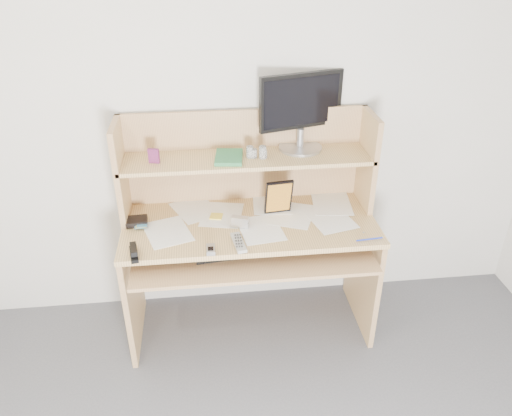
{
  "coord_description": "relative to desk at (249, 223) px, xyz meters",
  "views": [
    {
      "loc": [
        -0.23,
        -0.87,
        2.19
      ],
      "look_at": [
        0.03,
        1.43,
        0.87
      ],
      "focal_mm": 35.0,
      "sensor_mm": 36.0,
      "label": 1
    }
  ],
  "objects": [
    {
      "name": "card_box",
      "position": [
        -0.5,
        0.04,
        0.43
      ],
      "size": [
        0.06,
        0.03,
        0.08
      ],
      "primitive_type": "cube",
      "rotation": [
        0.0,
        0.0,
        -0.26
      ],
      "color": "maroon",
      "rests_on": "desk"
    },
    {
      "name": "chip_stack_c",
      "position": [
        0.09,
        0.04,
        0.41
      ],
      "size": [
        0.04,
        0.04,
        0.04
      ],
      "primitive_type": "cylinder",
      "rotation": [
        0.0,
        0.0,
        -0.22
      ],
      "color": "black",
      "rests_on": "desk"
    },
    {
      "name": "keyboard",
      "position": [
        -0.09,
        -0.21,
        -0.03
      ],
      "size": [
        0.46,
        0.21,
        0.03
      ],
      "rotation": [
        0.0,
        0.0,
        0.12
      ],
      "color": "black",
      "rests_on": "desk"
    },
    {
      "name": "monitor",
      "position": [
        0.31,
        0.17,
        0.61
      ],
      "size": [
        0.48,
        0.24,
        0.42
      ],
      "rotation": [
        0.0,
        0.0,
        0.28
      ],
      "color": "#A4A4A8",
      "rests_on": "desk"
    },
    {
      "name": "game_case",
      "position": [
        0.17,
        -0.01,
        0.17
      ],
      "size": [
        0.15,
        0.03,
        0.21
      ],
      "primitive_type": "cube",
      "rotation": [
        0.0,
        0.0,
        0.12
      ],
      "color": "black",
      "rests_on": "paper_clutter"
    },
    {
      "name": "blue_pen",
      "position": [
        0.6,
        -0.33,
        0.07
      ],
      "size": [
        0.15,
        0.02,
        0.01
      ],
      "primitive_type": "cylinder",
      "rotation": [
        1.57,
        0.0,
        1.67
      ],
      "color": "#162CA8",
      "rests_on": "paper_clutter"
    },
    {
      "name": "tv_remote",
      "position": [
        -0.08,
        -0.3,
        0.07
      ],
      "size": [
        0.07,
        0.18,
        0.02
      ],
      "primitive_type": "cube",
      "rotation": [
        0.0,
        0.0,
        0.15
      ],
      "color": "#A1A19C",
      "rests_on": "paper_clutter"
    },
    {
      "name": "paper_clutter",
      "position": [
        0.0,
        -0.08,
        0.06
      ],
      "size": [
        1.32,
        0.54,
        0.01
      ],
      "primitive_type": "cube",
      "color": "white",
      "rests_on": "desk"
    },
    {
      "name": "flip_phone",
      "position": [
        -0.23,
        -0.34,
        0.07
      ],
      "size": [
        0.04,
        0.08,
        0.02
      ],
      "primitive_type": "cube",
      "rotation": [
        0.0,
        0.0,
        -0.0
      ],
      "color": "#A5A5A7",
      "rests_on": "paper_clutter"
    },
    {
      "name": "shelf_book",
      "position": [
        -0.1,
        0.05,
        0.4
      ],
      "size": [
        0.17,
        0.22,
        0.02
      ],
      "primitive_type": "cube",
      "rotation": [
        0.0,
        0.0,
        -0.12
      ],
      "color": "#2F7742",
      "rests_on": "desk"
    },
    {
      "name": "chip_stack_b",
      "position": [
        0.02,
        0.06,
        0.42
      ],
      "size": [
        0.05,
        0.05,
        0.06
      ],
      "primitive_type": "cylinder",
      "rotation": [
        0.0,
        0.0,
        -0.42
      ],
      "color": "silver",
      "rests_on": "desk"
    },
    {
      "name": "back_wall",
      "position": [
        0.0,
        0.24,
        0.56
      ],
      "size": [
        3.6,
        0.04,
        2.5
      ],
      "primitive_type": "cube",
      "color": "silver",
      "rests_on": "floor"
    },
    {
      "name": "wallet",
      "position": [
        -0.62,
        -0.03,
        0.08
      ],
      "size": [
        0.12,
        0.1,
        0.03
      ],
      "primitive_type": "cube",
      "rotation": [
        0.0,
        0.0,
        0.06
      ],
      "color": "black",
      "rests_on": "paper_clutter"
    },
    {
      "name": "digital_camera",
      "position": [
        -0.06,
        -0.12,
        0.09
      ],
      "size": [
        0.1,
        0.07,
        0.06
      ],
      "primitive_type": "cube",
      "rotation": [
        0.0,
        0.0,
        -0.35
      ],
      "color": "silver",
      "rests_on": "paper_clutter"
    },
    {
      "name": "sticky_note_pad",
      "position": [
        -0.18,
        -0.0,
        0.06
      ],
      "size": [
        0.08,
        0.08,
        0.01
      ],
      "primitive_type": "cube",
      "rotation": [
        0.0,
        0.0,
        -0.21
      ],
      "color": "yellow",
      "rests_on": "desk"
    },
    {
      "name": "stapler",
      "position": [
        -0.61,
        -0.34,
        0.08
      ],
      "size": [
        0.06,
        0.14,
        0.04
      ],
      "primitive_type": "cube",
      "rotation": [
        0.0,
        0.0,
        0.17
      ],
      "color": "black",
      "rests_on": "paper_clutter"
    },
    {
      "name": "desk",
      "position": [
        0.0,
        0.0,
        0.0
      ],
      "size": [
        1.4,
        0.7,
        1.3
      ],
      "color": "#D9B26F",
      "rests_on": "floor"
    },
    {
      "name": "chip_stack_d",
      "position": [
        0.08,
        0.04,
        0.42
      ],
      "size": [
        0.05,
        0.05,
        0.07
      ],
      "primitive_type": "cylinder",
      "rotation": [
        0.0,
        0.0,
        -0.23
      ],
      "color": "silver",
      "rests_on": "desk"
    },
    {
      "name": "chip_stack_a",
      "position": [
        0.04,
        0.05,
        0.41
      ],
      "size": [
        0.05,
        0.05,
        0.05
      ],
      "primitive_type": "cylinder",
      "rotation": [
        0.0,
        0.0,
        0.33
      ],
      "color": "black",
      "rests_on": "desk"
    }
  ]
}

